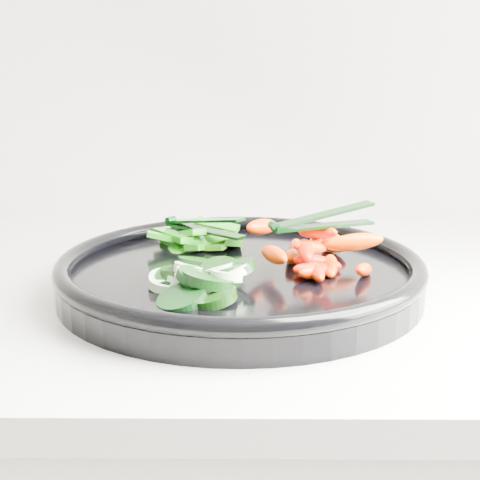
{
  "coord_description": "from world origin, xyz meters",
  "views": [
    {
      "loc": [
        0.5,
        0.99,
        1.15
      ],
      "look_at": [
        0.5,
        1.65,
        0.99
      ],
      "focal_mm": 50.0,
      "sensor_mm": 36.0,
      "label": 1
    }
  ],
  "objects": [
    {
      "name": "veggie_tray",
      "position": [
        0.5,
        1.65,
        0.95
      ],
      "size": [
        0.38,
        0.38,
        0.04
      ],
      "color": "black",
      "rests_on": "counter"
    },
    {
      "name": "pepper_pile",
      "position": [
        0.45,
        1.74,
        0.96
      ],
      "size": [
        0.11,
        0.1,
        0.04
      ],
      "color": "#0A730B",
      "rests_on": "veggie_tray"
    },
    {
      "name": "tong_pepper",
      "position": [
        0.45,
        1.74,
        0.98
      ],
      "size": [
        0.1,
        0.08,
        0.02
      ],
      "color": "black",
      "rests_on": "pepper_pile"
    },
    {
      "name": "cucumber_pile",
      "position": [
        0.46,
        1.58,
        0.96
      ],
      "size": [
        0.12,
        0.13,
        0.04
      ],
      "color": "black",
      "rests_on": "veggie_tray"
    },
    {
      "name": "carrot_pile",
      "position": [
        0.57,
        1.65,
        0.97
      ],
      "size": [
        0.14,
        0.14,
        0.05
      ],
      "color": "#F84B00",
      "rests_on": "veggie_tray"
    },
    {
      "name": "tong_carrot",
      "position": [
        0.58,
        1.65,
        1.0
      ],
      "size": [
        0.11,
        0.05,
        0.02
      ],
      "color": "black",
      "rests_on": "carrot_pile"
    }
  ]
}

